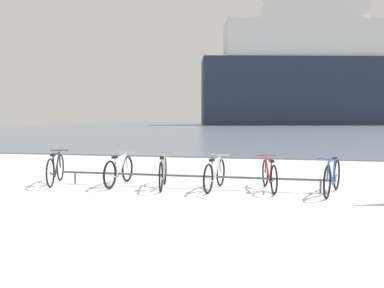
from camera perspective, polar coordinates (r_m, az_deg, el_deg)
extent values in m
cube|color=silver|center=(4.42, 7.62, -18.18)|extent=(80.00, 22.00, 0.08)
cube|color=slate|center=(70.10, 11.05, 2.64)|extent=(80.00, 110.00, 0.08)
cube|color=#47474C|center=(15.18, 10.26, -2.23)|extent=(80.00, 0.50, 0.05)
cylinder|color=#4C5156|center=(8.77, -0.35, -4.78)|extent=(6.36, 0.11, 0.05)
cylinder|color=#4C5156|center=(9.80, -17.01, -4.86)|extent=(0.04, 0.04, 0.28)
cylinder|color=#4C5156|center=(8.67, 18.60, -6.04)|extent=(0.04, 0.04, 0.28)
torus|color=black|center=(10.35, -19.02, -3.32)|extent=(0.23, 0.66, 0.68)
torus|color=black|center=(9.43, -20.35, -4.06)|extent=(0.23, 0.66, 0.68)
cylinder|color=#1E2328|center=(10.04, -19.44, -2.84)|extent=(0.18, 0.49, 0.58)
cylinder|color=#1E2328|center=(9.74, -19.87, -3.20)|extent=(0.09, 0.18, 0.51)
cylinder|color=#1E2328|center=(9.94, -19.57, -1.45)|extent=(0.22, 0.61, 0.08)
cylinder|color=#1E2328|center=(9.64, -20.03, -4.34)|extent=(0.16, 0.41, 0.19)
cylinder|color=#1E2328|center=(10.29, -19.09, -2.24)|extent=(0.07, 0.11, 0.41)
cube|color=black|center=(9.64, -20.01, -1.53)|extent=(0.14, 0.21, 0.05)
cylinder|color=#1E2328|center=(10.23, -19.17, -0.87)|extent=(0.45, 0.16, 0.02)
torus|color=black|center=(9.78, -9.61, -3.66)|extent=(0.07, 0.65, 0.65)
torus|color=black|center=(8.86, -12.14, -4.50)|extent=(0.07, 0.65, 0.65)
cylinder|color=silver|center=(9.46, -10.38, -3.23)|extent=(0.05, 0.54, 0.55)
cylinder|color=silver|center=(9.16, -11.20, -3.62)|extent=(0.04, 0.19, 0.49)
cylinder|color=silver|center=(9.36, -10.59, -1.84)|extent=(0.06, 0.66, 0.08)
cylinder|color=silver|center=(9.06, -11.55, -4.76)|extent=(0.05, 0.44, 0.18)
cylinder|color=silver|center=(9.72, -9.71, -2.59)|extent=(0.04, 0.11, 0.38)
cube|color=black|center=(9.06, -11.42, -1.93)|extent=(0.09, 0.20, 0.05)
cylinder|color=silver|center=(9.66, -9.81, -1.22)|extent=(0.46, 0.04, 0.02)
torus|color=black|center=(9.30, -4.07, -3.95)|extent=(0.16, 0.66, 0.67)
torus|color=black|center=(8.34, -4.66, -4.88)|extent=(0.16, 0.66, 0.67)
cylinder|color=gray|center=(8.97, -4.25, -3.46)|extent=(0.13, 0.51, 0.57)
cylinder|color=gray|center=(8.66, -4.44, -3.89)|extent=(0.07, 0.18, 0.51)
cylinder|color=gray|center=(8.87, -4.30, -1.93)|extent=(0.15, 0.63, 0.08)
cylinder|color=gray|center=(8.56, -4.52, -5.16)|extent=(0.11, 0.42, 0.18)
cylinder|color=gray|center=(9.24, -4.10, -2.77)|extent=(0.05, 0.11, 0.40)
cube|color=black|center=(8.56, -4.50, -2.04)|extent=(0.11, 0.21, 0.05)
cylinder|color=gray|center=(9.18, -4.12, -1.27)|extent=(0.46, 0.11, 0.02)
torus|color=black|center=(9.07, 4.29, -4.24)|extent=(0.14, 0.64, 0.64)
torus|color=black|center=(8.14, 2.43, -5.18)|extent=(0.14, 0.64, 0.64)
cylinder|color=silver|center=(8.75, 3.74, -3.78)|extent=(0.11, 0.51, 0.54)
cylinder|color=silver|center=(8.45, 3.13, -4.21)|extent=(0.06, 0.18, 0.48)
cylinder|color=silver|center=(8.65, 3.61, -2.29)|extent=(0.13, 0.63, 0.08)
cylinder|color=silver|center=(8.35, 2.86, -5.46)|extent=(0.10, 0.43, 0.18)
cylinder|color=silver|center=(9.01, 4.24, -3.09)|extent=(0.05, 0.11, 0.38)
cube|color=black|center=(8.35, 2.99, -2.40)|extent=(0.11, 0.21, 0.05)
cylinder|color=silver|center=(8.95, 4.18, -1.61)|extent=(0.46, 0.09, 0.02)
torus|color=black|center=(9.19, 10.84, -4.23)|extent=(0.16, 0.62, 0.63)
torus|color=black|center=(8.25, 12.11, -5.20)|extent=(0.16, 0.62, 0.63)
cylinder|color=#B22D2D|center=(8.87, 11.23, -3.80)|extent=(0.13, 0.51, 0.53)
cylinder|color=#B22D2D|center=(8.56, 11.64, -4.24)|extent=(0.07, 0.18, 0.48)
cylinder|color=#B22D2D|center=(8.77, 11.35, -2.36)|extent=(0.16, 0.63, 0.08)
cylinder|color=#B22D2D|center=(8.46, 11.81, -5.45)|extent=(0.12, 0.43, 0.18)
cylinder|color=#B22D2D|center=(9.13, 10.90, -3.12)|extent=(0.06, 0.11, 0.38)
cube|color=black|center=(8.46, 11.77, -2.48)|extent=(0.12, 0.21, 0.05)
cylinder|color=#B22D2D|center=(9.07, 10.96, -1.68)|extent=(0.46, 0.11, 0.02)
torus|color=black|center=(8.08, 19.49, -5.36)|extent=(0.26, 0.66, 0.68)
torus|color=black|center=(9.15, 20.75, -4.31)|extent=(0.26, 0.66, 0.68)
cylinder|color=#3359B2|center=(8.41, 19.96, -4.16)|extent=(0.22, 0.56, 0.58)
cylinder|color=#3359B2|center=(8.76, 20.36, -4.01)|extent=(0.10, 0.20, 0.51)
cylinder|color=#3359B2|center=(8.46, 20.10, -2.40)|extent=(0.26, 0.69, 0.08)
cylinder|color=#3359B2|center=(8.93, 20.50, -4.99)|extent=(0.19, 0.46, 0.19)
cylinder|color=#3359B2|center=(8.09, 19.58, -3.93)|extent=(0.07, 0.12, 0.41)
cube|color=black|center=(8.81, 20.50, -2.06)|extent=(0.14, 0.22, 0.05)
cylinder|color=#3359B2|center=(8.10, 19.67, -2.14)|extent=(0.44, 0.17, 0.02)
cube|color=#232D47|center=(80.97, 17.85, 7.34)|extent=(46.07, 18.92, 13.00)
cube|color=white|center=(81.85, 17.24, 14.42)|extent=(34.75, 15.12, 7.15)
cube|color=white|center=(83.00, 17.32, 18.09)|extent=(21.24, 10.83, 3.64)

